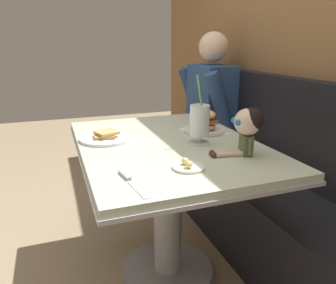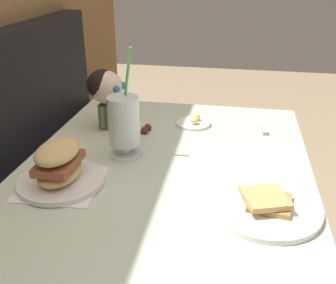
{
  "view_description": "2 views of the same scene",
  "coord_description": "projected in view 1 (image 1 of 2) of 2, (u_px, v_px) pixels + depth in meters",
  "views": [
    {
      "loc": [
        1.37,
        -0.31,
        1.19
      ],
      "look_at": [
        0.08,
        0.15,
        0.76
      ],
      "focal_mm": 34.85,
      "sensor_mm": 36.0,
      "label": 1
    },
    {
      "loc": [
        -0.9,
        0.0,
        1.26
      ],
      "look_at": [
        0.06,
        0.18,
        0.8
      ],
      "focal_mm": 41.52,
      "sensor_mm": 36.0,
      "label": 2
    }
  ],
  "objects": [
    {
      "name": "ground_plane",
      "position": [
        135.0,
        282.0,
        1.69
      ],
      "size": [
        8.0,
        8.0,
        0.0
      ],
      "primitive_type": "plane",
      "color": "#998466"
    },
    {
      "name": "sandwich_plate",
      "position": [
        205.0,
        123.0,
        1.69
      ],
      "size": [
        0.22,
        0.22,
        0.12
      ],
      "color": "white",
      "rests_on": "diner_table"
    },
    {
      "name": "butter_saucer",
      "position": [
        188.0,
        166.0,
        1.2
      ],
      "size": [
        0.12,
        0.12,
        0.04
      ],
      "color": "white",
      "rests_on": "diner_table"
    },
    {
      "name": "butter_knife",
      "position": [
        128.0,
        179.0,
        1.11
      ],
      "size": [
        0.24,
        0.05,
        0.01
      ],
      "color": "silver",
      "rests_on": "diner_table"
    },
    {
      "name": "booth_bench",
      "position": [
        272.0,
        200.0,
        1.85
      ],
      "size": [
        2.6,
        0.48,
        1.0
      ],
      "color": "black",
      "rests_on": "ground"
    },
    {
      "name": "milkshake_glass",
      "position": [
        200.0,
        123.0,
        1.47
      ],
      "size": [
        0.1,
        0.1,
        0.32
      ],
      "color": "silver",
      "rests_on": "diner_table"
    },
    {
      "name": "toast_plate",
      "position": [
        106.0,
        138.0,
        1.56
      ],
      "size": [
        0.25,
        0.25,
        0.04
      ],
      "color": "white",
      "rests_on": "diner_table"
    },
    {
      "name": "seated_doll",
      "position": [
        247.0,
        124.0,
        1.32
      ],
      "size": [
        0.13,
        0.23,
        0.2
      ],
      "color": "#5B6642",
      "rests_on": "diner_table"
    },
    {
      "name": "diner_table",
      "position": [
        168.0,
        180.0,
        1.59
      ],
      "size": [
        1.11,
        0.81,
        0.74
      ],
      "color": "beige",
      "rests_on": "ground"
    },
    {
      "name": "wood_panel_wall",
      "position": [
        327.0,
        40.0,
        1.67
      ],
      "size": [
        4.4,
        0.08,
        2.4
      ],
      "primitive_type": "cube",
      "color": "olive",
      "rests_on": "ground"
    },
    {
      "name": "diner_patron",
      "position": [
        206.0,
        105.0,
        2.41
      ],
      "size": [
        0.55,
        0.48,
        0.81
      ],
      "color": "#2D4C7F",
      "rests_on": "booth_bench"
    }
  ]
}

